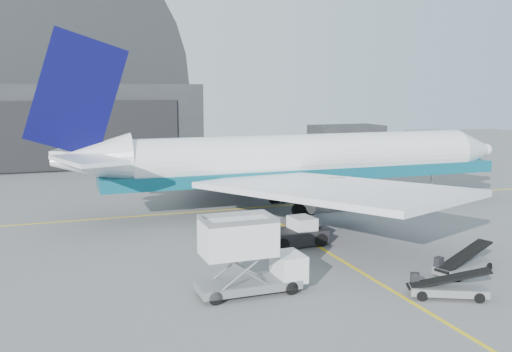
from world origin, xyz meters
name	(u,v)px	position (x,y,z in m)	size (l,w,h in m)	color
ground	(356,269)	(0.00, 0.00, 0.00)	(200.00, 200.00, 0.00)	#565659
taxi_lines	(282,225)	(0.00, 12.67, 0.01)	(80.00, 42.12, 0.02)	gold
hangar	(24,100)	(-22.00, 64.95, 9.54)	(50.00, 28.30, 28.00)	black
distant_bldg_a	(346,145)	(38.00, 72.00, 0.00)	(14.00, 8.00, 4.00)	black
distant_bldg_b	(429,144)	(55.00, 68.00, 0.00)	(8.00, 6.00, 2.80)	slate
airliner	(291,161)	(3.24, 18.42, 4.59)	(46.76, 45.34, 16.41)	white
catering_truck	(247,257)	(-7.93, -1.79, 2.13)	(6.16, 2.46, 4.21)	slate
pushback_tug	(296,234)	(-1.35, 6.62, 0.78)	(4.72, 3.02, 2.09)	black
belt_loader_a	(463,265)	(5.81, -2.95, 0.55)	(4.74, 2.72, 1.78)	slate
belt_loader_b	(447,288)	(2.25, -6.01, 0.52)	(4.39, 3.04, 1.68)	slate
traffic_cone	(278,268)	(-4.87, 1.22, 0.26)	(0.38, 0.38, 0.55)	#FF3908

